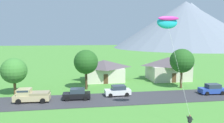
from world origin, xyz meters
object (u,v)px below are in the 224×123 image
tree_left_of_center (86,62)px  parked_car_black_mid_west (77,94)px  parked_car_blue_west_end (212,89)px  pickup_truck_sand_west_side (31,95)px  house_leftmost (168,68)px  parked_car_white_mid_east (118,91)px  house_left_center (104,70)px  tree_right_of_center (14,71)px  tree_near_left (182,61)px  kite_flyer_with_kite (168,25)px

tree_left_of_center → parked_car_black_mid_west: (-1.71, -6.38, -4.19)m
parked_car_blue_west_end → pickup_truck_sand_west_side: size_ratio=0.81×
house_leftmost → parked_car_white_mid_east: (-13.46, -11.32, -1.74)m
house_leftmost → house_left_center: bearing=175.7°
house_left_center → parked_car_white_mid_east: (0.80, -12.40, -1.48)m
tree_right_of_center → house_leftmost: bearing=14.5°
tree_right_of_center → parked_car_white_mid_east: (16.88, -3.46, -3.19)m
house_leftmost → house_left_center: house_leftmost is taller
house_leftmost → tree_near_left: 8.28m
tree_left_of_center → parked_car_white_mid_east: 8.34m
tree_right_of_center → kite_flyer_with_kite: (20.96, -13.52, 7.08)m
tree_near_left → tree_right_of_center: 29.64m
house_leftmost → tree_left_of_center: (-18.37, -6.04, 2.45)m
parked_car_black_mid_west → kite_flyer_with_kite: kite_flyer_with_kite is taller
parked_car_white_mid_east → pickup_truck_sand_west_side: size_ratio=0.81×
house_leftmost → pickup_truck_sand_west_side: size_ratio=1.73×
house_leftmost → tree_near_left: (-0.72, -7.84, 2.55)m
house_left_center → tree_right_of_center: 18.48m
house_left_center → kite_flyer_with_kite: kite_flyer_with_kite is taller
parked_car_black_mid_west → parked_car_white_mid_east: same height
tree_near_left → parked_car_black_mid_west: bearing=-166.7°
tree_near_left → parked_car_blue_west_end: bearing=-57.1°
tree_left_of_center → kite_flyer_with_kite: size_ratio=0.59×
tree_right_of_center → kite_flyer_with_kite: 25.92m
house_left_center → parked_car_white_mid_east: bearing=-86.3°
parked_car_black_mid_west → parked_car_blue_west_end: bearing=-0.9°
tree_left_of_center → tree_right_of_center: size_ratio=1.18×
house_leftmost → tree_left_of_center: 19.50m
house_left_center → tree_right_of_center: tree_right_of_center is taller
tree_right_of_center → parked_car_blue_west_end: size_ratio=1.45×
house_leftmost → pickup_truck_sand_west_side: bearing=-154.7°
tree_near_left → tree_left_of_center: bearing=174.2°
tree_right_of_center → parked_car_black_mid_west: (10.25, -4.56, -3.19)m
house_leftmost → house_left_center: 14.30m
tree_right_of_center → tree_left_of_center: bearing=8.6°
house_left_center → pickup_truck_sand_west_side: 18.69m
tree_left_of_center → pickup_truck_sand_west_side: size_ratio=1.38×
pickup_truck_sand_west_side → parked_car_blue_west_end: bearing=-0.1°
parked_car_black_mid_west → parked_car_white_mid_east: 6.72m
house_left_center → pickup_truck_sand_west_side: size_ratio=1.66×
house_leftmost → kite_flyer_with_kite: (-9.38, -21.38, 8.54)m
kite_flyer_with_kite → pickup_truck_sand_west_side: bearing=153.5°
kite_flyer_with_kite → parked_car_black_mid_west: bearing=140.1°
pickup_truck_sand_west_side → tree_right_of_center: bearing=126.1°
kite_flyer_with_kite → house_leftmost: bearing=66.3°
parked_car_black_mid_west → parked_car_white_mid_east: bearing=9.4°
tree_left_of_center → house_leftmost: bearing=18.2°
parked_car_white_mid_east → house_leftmost: bearing=40.1°
parked_car_blue_west_end → house_left_center: bearing=140.4°
tree_left_of_center → house_left_center: bearing=60.0°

